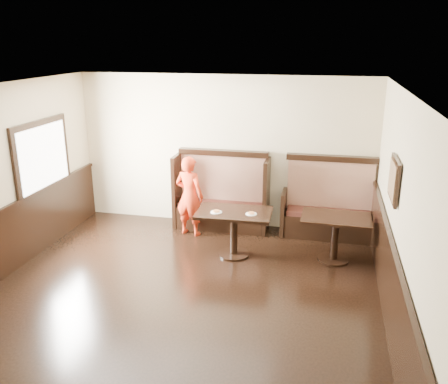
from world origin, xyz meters
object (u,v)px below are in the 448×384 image
(booth_main, at_px, (222,200))
(child, at_px, (190,196))
(table_neighbor, at_px, (336,228))
(table_main, at_px, (234,222))
(booth_neighbor, at_px, (328,210))

(booth_main, height_order, child, child)
(booth_main, distance_m, child, 0.71)
(table_neighbor, xyz_separation_m, child, (-2.55, 0.54, 0.17))
(table_neighbor, bearing_deg, table_main, -172.34)
(table_neighbor, bearing_deg, booth_neighbor, 98.66)
(booth_neighbor, distance_m, table_main, 1.89)
(table_neighbor, height_order, child, child)
(table_main, bearing_deg, booth_neighbor, 36.66)
(table_neighbor, relative_size, child, 0.75)
(booth_main, height_order, table_neighbor, booth_main)
(child, bearing_deg, table_main, 156.46)
(booth_neighbor, xyz_separation_m, child, (-2.43, -0.48, 0.25))
(table_main, bearing_deg, booth_main, 109.93)
(table_main, bearing_deg, table_neighbor, 3.97)
(booth_neighbor, bearing_deg, table_neighbor, -83.29)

